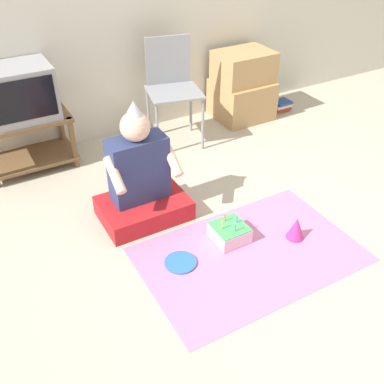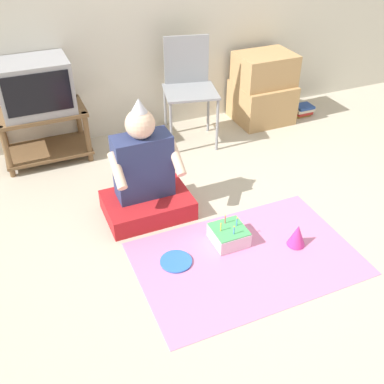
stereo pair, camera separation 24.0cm
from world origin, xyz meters
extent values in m
plane|color=#BCB29E|center=(0.00, 0.00, 0.00)|extent=(16.00, 16.00, 0.00)
cube|color=brown|center=(-1.17, 1.71, 0.42)|extent=(0.69, 0.42, 0.03)
cube|color=brown|center=(-1.17, 1.71, 0.08)|extent=(0.69, 0.42, 0.02)
cylinder|color=brown|center=(-1.48, 1.54, 0.22)|extent=(0.04, 0.04, 0.43)
cylinder|color=brown|center=(-0.86, 1.54, 0.22)|extent=(0.04, 0.04, 0.43)
cylinder|color=brown|center=(-1.48, 1.89, 0.22)|extent=(0.04, 0.04, 0.43)
cylinder|color=brown|center=(-0.86, 1.89, 0.22)|extent=(0.04, 0.04, 0.43)
cube|color=#99999E|center=(-1.17, 1.72, 0.64)|extent=(0.54, 0.40, 0.40)
cube|color=black|center=(-1.17, 1.51, 0.65)|extent=(0.48, 0.01, 0.30)
cube|color=gray|center=(0.04, 1.50, 0.47)|extent=(0.51, 0.49, 0.02)
cube|color=gray|center=(0.08, 1.69, 0.68)|extent=(0.38, 0.10, 0.41)
cylinder|color=gray|center=(-0.19, 1.37, 0.24)|extent=(0.02, 0.02, 0.47)
cylinder|color=gray|center=(0.19, 1.28, 0.24)|extent=(0.02, 0.02, 0.47)
cylinder|color=gray|center=(-0.11, 1.72, 0.24)|extent=(0.02, 0.02, 0.47)
cylinder|color=gray|center=(0.27, 1.63, 0.24)|extent=(0.02, 0.02, 0.47)
cube|color=tan|center=(0.85, 1.65, 0.18)|extent=(0.51, 0.48, 0.36)
cube|color=tan|center=(0.85, 1.65, 0.51)|extent=(0.51, 0.40, 0.28)
cube|color=#A88933|center=(1.27, 1.57, 0.01)|extent=(0.15, 0.12, 0.02)
cube|color=#B72D28|center=(1.28, 1.57, 0.03)|extent=(0.17, 0.14, 0.03)
cube|color=beige|center=(1.28, 1.57, 0.06)|extent=(0.19, 0.14, 0.03)
cube|color=#284793|center=(1.29, 1.57, 0.09)|extent=(0.17, 0.15, 0.02)
cube|color=red|center=(-0.65, 0.66, 0.07)|extent=(0.59, 0.42, 0.14)
cube|color=navy|center=(-0.65, 0.70, 0.37)|extent=(0.38, 0.19, 0.45)
sphere|color=beige|center=(-0.65, 0.70, 0.68)|extent=(0.19, 0.19, 0.19)
cone|color=silver|center=(-0.65, 0.70, 0.81)|extent=(0.11, 0.11, 0.09)
cylinder|color=beige|center=(-0.85, 0.60, 0.44)|extent=(0.06, 0.24, 0.19)
cylinder|color=beige|center=(-0.45, 0.60, 0.44)|extent=(0.06, 0.24, 0.19)
cube|color=pink|center=(-0.23, -0.03, 0.00)|extent=(1.36, 0.88, 0.01)
cube|color=silver|center=(-0.27, 0.16, 0.06)|extent=(0.22, 0.22, 0.10)
cube|color=#4CB266|center=(-0.27, 0.16, 0.11)|extent=(0.21, 0.21, 0.01)
cylinder|color=#4C7FE5|center=(-0.21, 0.17, 0.14)|extent=(0.01, 0.01, 0.06)
sphere|color=#FFCC4C|center=(-0.21, 0.17, 0.17)|extent=(0.01, 0.01, 0.01)
cylinder|color=#EA4C4C|center=(-0.27, 0.22, 0.14)|extent=(0.01, 0.01, 0.06)
sphere|color=#FFCC4C|center=(-0.27, 0.22, 0.17)|extent=(0.01, 0.01, 0.01)
cylinder|color=yellow|center=(-0.33, 0.16, 0.14)|extent=(0.01, 0.01, 0.06)
sphere|color=#FFCC4C|center=(-0.33, 0.16, 0.17)|extent=(0.01, 0.01, 0.01)
cylinder|color=#4C7FE5|center=(-0.26, 0.10, 0.14)|extent=(0.01, 0.01, 0.06)
sphere|color=#FFCC4C|center=(-0.26, 0.10, 0.17)|extent=(0.01, 0.01, 0.01)
cone|color=#CC338C|center=(0.12, -0.04, 0.08)|extent=(0.12, 0.12, 0.15)
cylinder|color=blue|center=(-0.65, 0.11, 0.01)|extent=(0.20, 0.20, 0.01)
camera|label=1|loc=(-1.57, -1.67, 1.95)|focal=42.00mm
camera|label=2|loc=(-1.36, -1.77, 1.95)|focal=42.00mm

